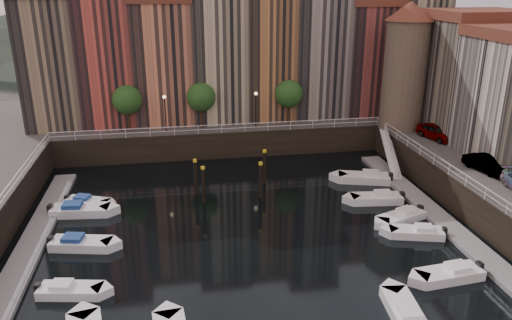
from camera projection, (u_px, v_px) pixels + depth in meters
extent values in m
plane|color=black|center=(243.00, 224.00, 40.96)|extent=(200.00, 200.00, 0.00)
cube|color=black|center=(214.00, 122.00, 64.54)|extent=(80.00, 20.00, 3.00)
cube|color=gray|center=(32.00, 244.00, 37.40)|extent=(2.00, 28.00, 0.35)
cube|color=gray|center=(432.00, 212.00, 42.54)|extent=(2.00, 28.00, 0.35)
cone|color=#2D382D|center=(76.00, 26.00, 135.74)|extent=(80.00, 80.00, 14.00)
cone|color=#2D382D|center=(204.00, 17.00, 140.62)|extent=(100.00, 100.00, 18.00)
cone|color=#2D382D|center=(323.00, 26.00, 147.20)|extent=(70.00, 70.00, 12.00)
cube|color=#8D7559|center=(55.00, 63.00, 56.47)|extent=(6.00, 10.00, 14.00)
cube|color=#C0483C|center=(108.00, 53.00, 57.07)|extent=(5.80, 10.00, 16.00)
cube|color=#DA7D59|center=(163.00, 62.00, 58.47)|extent=(6.50, 10.00, 13.50)
cube|color=#CAB38F|center=(217.00, 54.00, 59.22)|extent=(6.20, 10.00, 15.00)
cube|color=#B47342|center=(266.00, 55.00, 60.24)|extent=(5.60, 10.00, 14.50)
cube|color=gray|center=(314.00, 46.00, 60.85)|extent=(6.40, 10.00, 16.50)
cube|color=brown|center=(361.00, 59.00, 62.43)|extent=(6.00, 10.00, 13.00)
cube|color=brown|center=(366.00, 0.00, 60.05)|extent=(6.30, 10.30, 1.00)
cube|color=tan|center=(407.00, 48.00, 62.95)|extent=(5.90, 10.00, 15.50)
cube|color=#7D705E|center=(472.00, 78.00, 53.22)|extent=(9.00, 8.00, 12.00)
cube|color=brown|center=(481.00, 15.00, 51.00)|extent=(9.30, 8.30, 1.00)
cylinder|color=#6B5B4C|center=(404.00, 75.00, 54.50)|extent=(4.60, 4.60, 12.00)
cone|color=brown|center=(411.00, 11.00, 52.19)|extent=(5.20, 5.20, 2.00)
cylinder|color=black|center=(129.00, 121.00, 54.80)|extent=(0.30, 0.30, 2.40)
sphere|color=#1E4719|center=(127.00, 100.00, 53.99)|extent=(3.20, 3.20, 3.20)
cylinder|color=black|center=(202.00, 118.00, 56.07)|extent=(0.30, 0.30, 2.40)
sphere|color=#1E4719|center=(201.00, 97.00, 55.26)|extent=(3.20, 3.20, 3.20)
cylinder|color=black|center=(288.00, 114.00, 57.66)|extent=(0.30, 0.30, 2.40)
sphere|color=#1E4719|center=(289.00, 94.00, 56.84)|extent=(3.20, 3.20, 3.20)
cylinder|color=black|center=(165.00, 115.00, 54.24)|extent=(0.12, 0.12, 4.00)
sphere|color=#FFD88C|center=(164.00, 97.00, 53.56)|extent=(0.36, 0.36, 0.36)
cylinder|color=black|center=(256.00, 111.00, 55.83)|extent=(0.12, 0.12, 4.00)
sphere|color=#FFD88C|center=(256.00, 94.00, 55.15)|extent=(0.36, 0.36, 0.36)
cube|color=white|center=(222.00, 125.00, 54.44)|extent=(36.00, 0.08, 0.08)
cube|color=white|center=(222.00, 129.00, 54.59)|extent=(36.00, 0.06, 0.06)
cube|color=white|center=(458.00, 170.00, 41.54)|extent=(0.08, 34.00, 0.08)
cube|color=white|center=(457.00, 175.00, 41.70)|extent=(0.06, 34.00, 0.06)
cube|color=white|center=(390.00, 153.00, 52.34)|extent=(2.78, 8.26, 2.81)
cube|color=white|center=(391.00, 148.00, 52.17)|extent=(1.93, 8.32, 3.65)
cylinder|color=black|center=(203.00, 187.00, 44.28)|extent=(0.32, 0.32, 3.60)
cylinder|color=yellow|center=(203.00, 168.00, 43.65)|extent=(0.36, 0.36, 0.25)
cylinder|color=black|center=(196.00, 179.00, 46.02)|extent=(0.32, 0.32, 3.60)
cylinder|color=yellow|center=(195.00, 161.00, 45.39)|extent=(0.36, 0.36, 0.25)
cylinder|color=black|center=(261.00, 183.00, 45.31)|extent=(0.32, 0.32, 3.60)
cylinder|color=yellow|center=(261.00, 164.00, 44.67)|extent=(0.36, 0.36, 0.25)
cylinder|color=black|center=(265.00, 169.00, 48.54)|extent=(0.32, 0.32, 3.60)
cylinder|color=yellow|center=(265.00, 151.00, 47.91)|extent=(0.36, 0.36, 0.25)
cube|color=white|center=(71.00, 291.00, 31.61)|extent=(4.19, 2.24, 0.68)
cube|color=white|center=(62.00, 286.00, 31.48)|extent=(1.44, 1.30, 0.45)
cube|color=black|center=(38.00, 288.00, 31.56)|extent=(0.39, 0.50, 0.63)
cube|color=white|center=(82.00, 244.00, 37.13)|extent=(4.73, 2.64, 0.76)
cube|color=navy|center=(73.00, 239.00, 37.00)|extent=(1.65, 1.49, 0.51)
cube|color=black|center=(51.00, 241.00, 37.15)|extent=(0.46, 0.57, 0.71)
cube|color=white|center=(81.00, 211.00, 42.44)|extent=(4.99, 2.36, 0.82)
cube|color=navy|center=(72.00, 206.00, 42.23)|extent=(1.66, 1.47, 0.55)
cube|color=black|center=(50.00, 209.00, 42.19)|extent=(0.44, 0.58, 0.77)
cube|color=white|center=(88.00, 202.00, 44.19)|extent=(4.17, 2.81, 0.66)
cube|color=navy|center=(82.00, 198.00, 44.15)|extent=(1.54, 1.44, 0.44)
cube|color=black|center=(67.00, 198.00, 44.50)|extent=(0.45, 0.52, 0.62)
cube|color=white|center=(449.00, 275.00, 33.26)|extent=(4.61, 2.14, 0.76)
cube|color=white|center=(458.00, 268.00, 33.25)|extent=(1.53, 1.35, 0.51)
cube|color=black|center=(479.00, 267.00, 33.74)|extent=(0.40, 0.54, 0.71)
cube|color=white|center=(416.00, 233.00, 38.84)|extent=(4.36, 2.59, 0.70)
cube|color=white|center=(424.00, 229.00, 38.65)|extent=(1.55, 1.41, 0.47)
cube|color=black|center=(444.00, 232.00, 38.58)|extent=(0.43, 0.53, 0.65)
cube|color=white|center=(401.00, 218.00, 41.29)|extent=(4.61, 3.12, 0.73)
cube|color=white|center=(406.00, 211.00, 41.42)|extent=(1.70, 1.59, 0.49)
cube|color=black|center=(420.00, 209.00, 42.29)|extent=(0.50, 0.58, 0.68)
cube|color=white|center=(376.00, 199.00, 44.78)|extent=(4.68, 2.24, 0.77)
cube|color=white|center=(383.00, 194.00, 44.66)|extent=(1.56, 1.38, 0.51)
cube|color=black|center=(402.00, 196.00, 44.82)|extent=(0.41, 0.55, 0.72)
cube|color=white|center=(364.00, 178.00, 49.35)|extent=(5.29, 3.25, 0.84)
cube|color=white|center=(371.00, 174.00, 49.10)|extent=(1.90, 1.75, 0.56)
cube|color=black|center=(391.00, 177.00, 48.95)|extent=(0.54, 0.65, 0.79)
cube|color=white|center=(404.00, 312.00, 29.53)|extent=(2.17, 4.60, 0.76)
cube|color=white|center=(409.00, 312.00, 28.81)|extent=(1.35, 1.53, 0.51)
imported|color=gray|center=(436.00, 133.00, 52.15)|extent=(2.90, 4.97, 1.59)
imported|color=gray|center=(486.00, 165.00, 43.35)|extent=(2.34, 4.45, 1.39)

